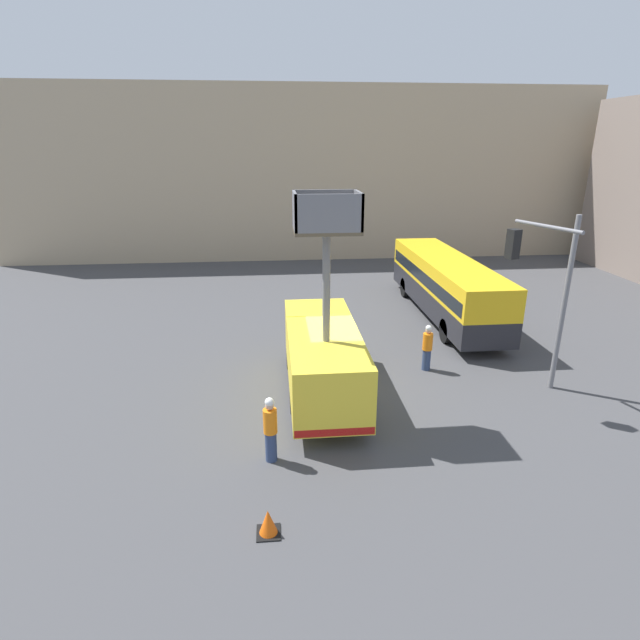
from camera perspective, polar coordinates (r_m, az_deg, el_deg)
ground_plane at (r=17.80m, az=2.73°, el=-8.32°), size 120.00×120.00×0.00m
building_backdrop_far at (r=42.27m, az=-2.37°, el=16.53°), size 44.00×10.00×12.32m
utility_truck at (r=16.91m, az=0.32°, el=-3.91°), size 2.33×6.81×7.02m
city_bus at (r=25.80m, az=14.15°, el=4.18°), size 2.47×11.46×2.95m
traffic_light_pole at (r=17.96m, az=24.62°, el=4.22°), size 2.80×2.54×6.16m
road_worker_near_truck at (r=13.92m, az=-5.69°, el=-12.32°), size 0.38×0.38×1.93m
road_worker_directing at (r=19.60m, az=12.16°, el=-3.11°), size 0.38×0.38×1.83m
traffic_cone_near_truck at (r=12.09m, az=-5.95°, el=-22.06°), size 0.54×0.54×0.62m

